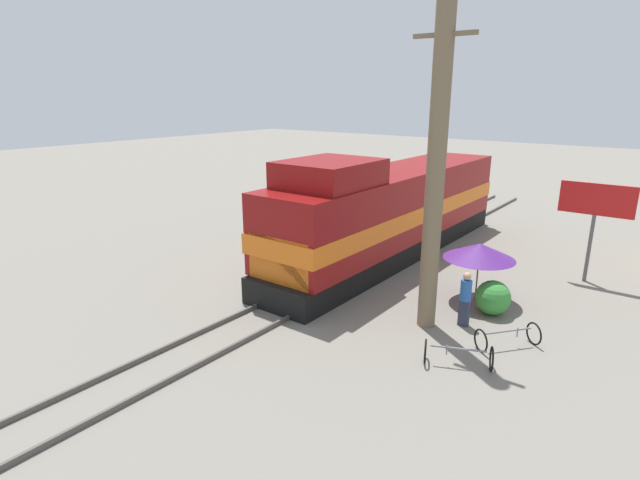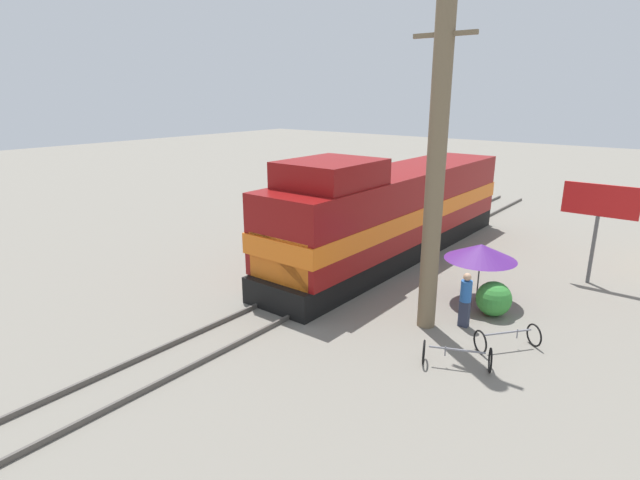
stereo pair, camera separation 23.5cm
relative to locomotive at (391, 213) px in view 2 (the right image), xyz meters
The scene contains 11 objects.
ground_plane 3.00m from the locomotive, 90.00° to the right, with size 120.00×120.00×0.00m, color slate.
rail_near 3.03m from the locomotive, 107.87° to the right, with size 0.08×36.44×0.15m, color #4C4742.
rail_far 3.03m from the locomotive, 72.13° to the right, with size 0.08×36.44×0.15m, color #4C4742.
locomotive is the anchor object (origin of this frame).
utility_pole 7.19m from the locomotive, 49.36° to the right, with size 1.80×0.54×9.53m.
vendor_umbrella 5.32m from the locomotive, 24.82° to the right, with size 2.39×2.39×2.05m.
billboard_sign 7.80m from the locomotive, 15.69° to the left, with size 2.54×0.12×3.76m.
shrub_cluster 6.58m from the locomotive, 28.02° to the right, with size 1.13×1.13×1.13m, color #388C38.
person_bystander 6.92m from the locomotive, 39.77° to the right, with size 0.34×0.34×1.73m.
bicycle 8.60m from the locomotive, 36.36° to the right, with size 1.60×1.78×0.66m.
bicycle_spare 9.28m from the locomotive, 48.24° to the right, with size 1.84×1.29×0.66m.
Camera 2 is at (10.48, -15.86, 6.90)m, focal length 28.00 mm.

